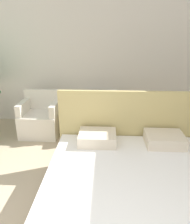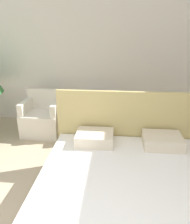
{
  "view_description": "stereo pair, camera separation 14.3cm",
  "coord_description": "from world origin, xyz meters",
  "px_view_note": "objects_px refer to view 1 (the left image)",
  "views": [
    {
      "loc": [
        0.47,
        -0.48,
        1.91
      ],
      "look_at": [
        0.3,
        2.76,
        0.67
      ],
      "focal_mm": 35.0,
      "sensor_mm": 36.0,
      "label": 1
    },
    {
      "loc": [
        0.61,
        -0.47,
        1.91
      ],
      "look_at": [
        0.3,
        2.76,
        0.67
      ],
      "focal_mm": 35.0,
      "sensor_mm": 36.0,
      "label": 2
    }
  ],
  "objects_px": {
    "armchair_near_window_right": "(100,122)",
    "side_table": "(70,124)",
    "bed": "(136,200)",
    "armchair_near_window_left": "(41,121)"
  },
  "relations": [
    {
      "from": "bed",
      "to": "armchair_near_window_right",
      "type": "xyz_separation_m",
      "value": [
        -0.42,
        1.97,
        -0.01
      ]
    },
    {
      "from": "bed",
      "to": "side_table",
      "type": "relative_size",
      "value": 4.56
    },
    {
      "from": "armchair_near_window_right",
      "to": "side_table",
      "type": "distance_m",
      "value": 0.57
    },
    {
      "from": "armchair_near_window_right",
      "to": "side_table",
      "type": "bearing_deg",
      "value": 172.02
    },
    {
      "from": "bed",
      "to": "side_table",
      "type": "height_order",
      "value": "bed"
    },
    {
      "from": "side_table",
      "to": "armchair_near_window_right",
      "type": "bearing_deg",
      "value": -0.13
    },
    {
      "from": "armchair_near_window_right",
      "to": "side_table",
      "type": "xyz_separation_m",
      "value": [
        -0.56,
        0.0,
        -0.05
      ]
    },
    {
      "from": "armchair_near_window_right",
      "to": "armchair_near_window_left",
      "type": "bearing_deg",
      "value": 172.14
    },
    {
      "from": "armchair_near_window_left",
      "to": "armchair_near_window_right",
      "type": "height_order",
      "value": "same"
    },
    {
      "from": "bed",
      "to": "armchair_near_window_right",
      "type": "distance_m",
      "value": 2.02
    }
  ]
}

